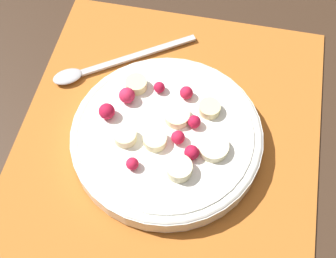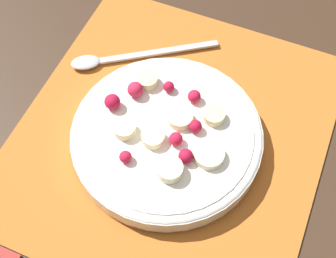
% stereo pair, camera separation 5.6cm
% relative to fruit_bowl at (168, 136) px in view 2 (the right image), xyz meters
% --- Properties ---
extents(ground_plane, '(3.00, 3.00, 0.00)m').
position_rel_fruit_bowl_xyz_m(ground_plane, '(-0.02, -0.00, -0.02)').
color(ground_plane, '#382619').
extents(placemat, '(0.41, 0.38, 0.01)m').
position_rel_fruit_bowl_xyz_m(placemat, '(-0.02, -0.00, -0.02)').
color(placemat, '#B26023').
rests_on(placemat, ground_plane).
extents(fruit_bowl, '(0.23, 0.23, 0.05)m').
position_rel_fruit_bowl_xyz_m(fruit_bowl, '(0.00, 0.00, 0.00)').
color(fruit_bowl, silver).
rests_on(fruit_bowl, placemat).
extents(spoon, '(0.13, 0.18, 0.01)m').
position_rel_fruit_bowl_xyz_m(spoon, '(-0.10, -0.12, -0.01)').
color(spoon, '#B2B2B7').
rests_on(spoon, placemat).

